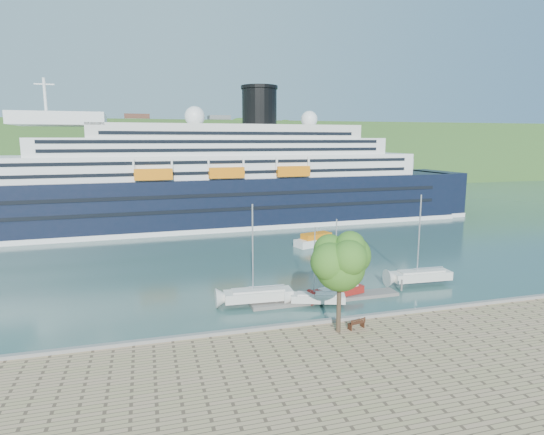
{
  "coord_description": "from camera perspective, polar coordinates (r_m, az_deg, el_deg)",
  "views": [
    {
      "loc": [
        -18.4,
        -36.17,
        17.22
      ],
      "look_at": [
        0.16,
        30.0,
        5.47
      ],
      "focal_mm": 30.0,
      "sensor_mm": 36.0,
      "label": 1
    }
  ],
  "objects": [
    {
      "name": "tender_launch",
      "position": [
        75.44,
        5.57,
        -2.73
      ],
      "size": [
        7.94,
        4.64,
        2.08
      ],
      "primitive_type": null,
      "rotation": [
        0.0,
        0.0,
        0.29
      ],
      "color": "orange",
      "rests_on": "ground"
    },
    {
      "name": "quay_coping",
      "position": [
        43.48,
        10.85,
        -12.17
      ],
      "size": [
        220.0,
        0.5,
        0.3
      ],
      "primitive_type": "cube",
      "color": "slate",
      "rests_on": "promenade"
    },
    {
      "name": "sailboat_extra",
      "position": [
        47.48,
        -1.77,
        -5.04
      ],
      "size": [
        8.06,
        2.63,
        10.28
      ],
      "primitive_type": null,
      "rotation": [
        0.0,
        0.0,
        -0.05
      ],
      "color": "silver",
      "rests_on": "ground"
    },
    {
      "name": "far_hillside",
      "position": [
        182.18,
        -9.97,
        7.92
      ],
      "size": [
        400.0,
        50.0,
        24.0
      ],
      "primitive_type": "cube",
      "color": "#315220",
      "rests_on": "ground"
    },
    {
      "name": "floating_pontoon",
      "position": [
        50.51,
        6.79,
        -10.07
      ],
      "size": [
        16.81,
        2.23,
        0.37
      ],
      "primitive_type": null,
      "rotation": [
        0.0,
        0.0,
        0.01
      ],
      "color": "slate",
      "rests_on": "ground"
    },
    {
      "name": "sailboat_red",
      "position": [
        49.82,
        8.41,
        -5.46
      ],
      "size": [
        6.87,
        3.47,
        8.55
      ],
      "primitive_type": null,
      "rotation": [
        0.0,
        0.0,
        0.26
      ],
      "color": "maroon",
      "rests_on": "ground"
    },
    {
      "name": "sailboat_white_far",
      "position": [
        57.03,
        18.42,
        -2.96
      ],
      "size": [
        8.17,
        2.62,
        10.42
      ],
      "primitive_type": null,
      "rotation": [
        0.0,
        0.0,
        -0.05
      ],
      "color": "silver",
      "rests_on": "ground"
    },
    {
      "name": "ground",
      "position": [
        44.09,
        10.68,
        -13.46
      ],
      "size": [
        400.0,
        400.0,
        0.0
      ],
      "primitive_type": "plane",
      "color": "#2A4B49",
      "rests_on": "ground"
    },
    {
      "name": "promenade_tree",
      "position": [
        38.96,
        8.47,
        -7.56
      ],
      "size": [
        5.71,
        5.71,
        9.45
      ],
      "primitive_type": null,
      "color": "#37671B",
      "rests_on": "promenade"
    },
    {
      "name": "sailboat_white_near",
      "position": [
        47.74,
        5.85,
        -6.4
      ],
      "size": [
        6.45,
        3.67,
        8.04
      ],
      "primitive_type": null,
      "rotation": [
        0.0,
        0.0,
        -0.33
      ],
      "color": "silver",
      "rests_on": "ground"
    },
    {
      "name": "park_bench",
      "position": [
        41.2,
        10.52,
        -12.85
      ],
      "size": [
        1.75,
        1.02,
        1.05
      ],
      "primitive_type": null,
      "rotation": [
        0.0,
        0.0,
        0.22
      ],
      "color": "#412112",
      "rests_on": "promenade"
    },
    {
      "name": "cruise_ship",
      "position": [
        92.32,
        -9.53,
        7.62
      ],
      "size": [
        125.96,
        22.7,
        28.16
      ],
      "primitive_type": null,
      "rotation": [
        0.0,
        0.0,
        0.04
      ],
      "color": "black",
      "rests_on": "ground"
    }
  ]
}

